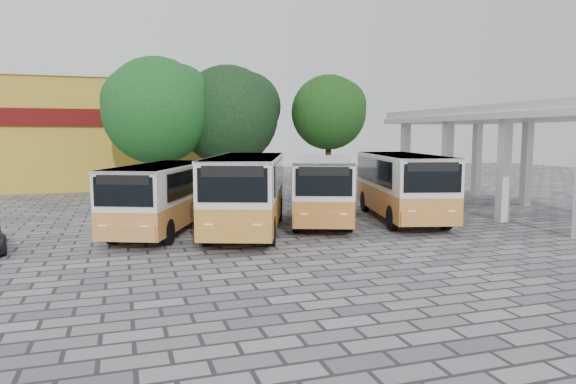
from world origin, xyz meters
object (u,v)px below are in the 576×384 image
object	(u,v)px
bus_centre_right	(321,185)
bus_far_right	(402,182)
bus_centre_left	(247,188)
bus_far_left	(162,193)

from	to	relation	value
bus_centre_right	bus_far_right	world-z (taller)	bus_far_right
bus_centre_left	bus_far_right	size ratio (longest dim) A/B	1.03
bus_centre_left	bus_far_right	bearing A→B (deg)	25.16
bus_far_left	bus_centre_left	bearing A→B (deg)	6.63
bus_far_left	bus_centre_left	xyz separation A→B (m)	(3.37, -0.99, 0.20)
bus_far_left	bus_centre_right	distance (m)	7.19
bus_far_right	bus_far_left	bearing A→B (deg)	-166.81
bus_far_left	bus_centre_right	world-z (taller)	bus_centre_right
bus_centre_left	bus_centre_right	bearing A→B (deg)	38.97
bus_centre_left	bus_centre_right	size ratio (longest dim) A/B	1.07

